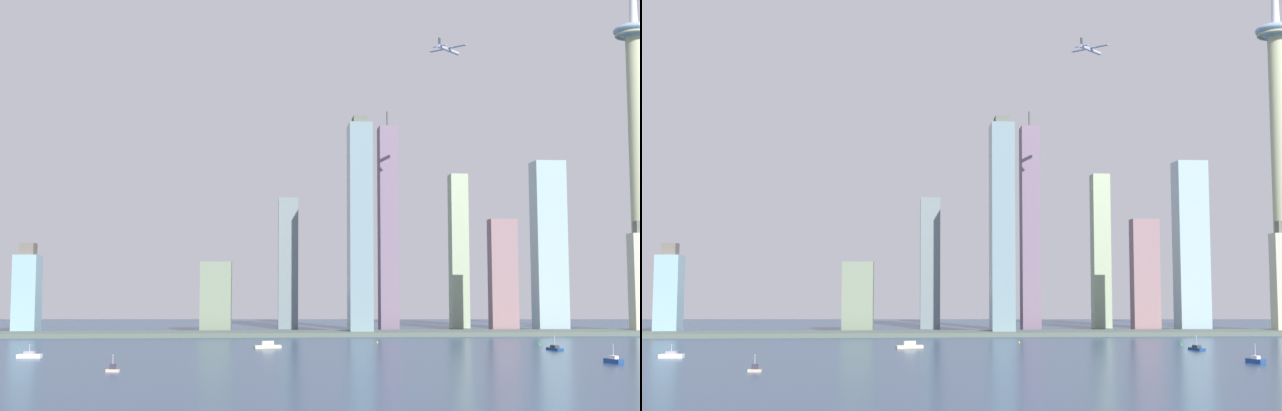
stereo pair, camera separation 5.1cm
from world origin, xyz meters
TOP-DOWN VIEW (x-y plane):
  - waterfront_pier at (0.00, 455.36)m, footprint 808.03×43.55m
  - observation_tower at (231.14, 497.23)m, footprint 35.69×35.69m
  - skyscraper_0 at (-285.23, 486.36)m, footprint 18.93×21.86m
  - skyscraper_2 at (-133.95, 498.32)m, footprint 25.47×22.39m
  - skyscraper_3 at (10.46, 495.83)m, footprint 15.46×18.55m
  - skyscraper_4 at (-17.30, 462.40)m, footprint 18.33×27.00m
  - skyscraper_5 at (106.17, 486.95)m, footprint 22.42×14.23m
  - skyscraper_6 at (-72.05, 565.67)m, footprint 17.87×18.14m
  - skyscraper_7 at (152.58, 505.66)m, footprint 26.30×22.23m
  - skyscraper_8 at (88.30, 571.60)m, footprint 16.10×16.87m
  - boat_0 at (83.76, 296.55)m, footprint 7.06×13.96m
  - boat_2 at (83.72, 207.84)m, footprint 7.78×10.77m
  - boat_3 at (-163.82, 180.53)m, footprint 6.53×3.01m
  - boat_4 at (-91.89, 324.63)m, footprint 17.60×8.59m
  - boat_5 at (-222.60, 260.81)m, footprint 13.13×5.35m
  - channel_buoy_0 at (-16.04, 369.26)m, footprint 1.21×1.21m
  - channel_buoy_1 at (88.41, 340.80)m, footprint 1.26×1.26m
  - airplane at (38.72, 381.24)m, footprint 24.83×24.61m

SIDE VIEW (x-z plane):
  - channel_buoy_0 at x=-16.04m, z-range 0.00..1.58m
  - boat_0 at x=83.76m, z-range -3.44..5.70m
  - boat_3 at x=-163.82m, z-range -2.72..5.51m
  - boat_5 at x=-222.60m, z-range -2.38..5.20m
  - channel_buoy_1 at x=88.41m, z-range 0.00..2.86m
  - boat_2 at x=83.72m, z-range -3.52..6.60m
  - boat_4 at x=-91.89m, z-range -0.64..3.91m
  - waterfront_pier at x=0.00m, z-range 0.00..3.41m
  - skyscraper_2 at x=-133.95m, z-range 0.00..59.04m
  - skyscraper_0 at x=-285.23m, z-range -2.91..70.63m
  - skyscraper_5 at x=106.17m, z-range 0.00..94.98m
  - skyscraper_6 at x=-72.05m, z-range 0.00..119.60m
  - skyscraper_8 at x=88.30m, z-range 0.00..143.74m
  - skyscraper_7 at x=152.58m, z-range 0.00..147.11m
  - skyscraper_4 at x=-17.30m, z-range -1.97..174.29m
  - skyscraper_3 at x=10.46m, z-range -6.72..181.09m
  - observation_tower at x=231.14m, z-range -15.60..361.39m
  - airplane at x=38.72m, z-range 207.33..214.86m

